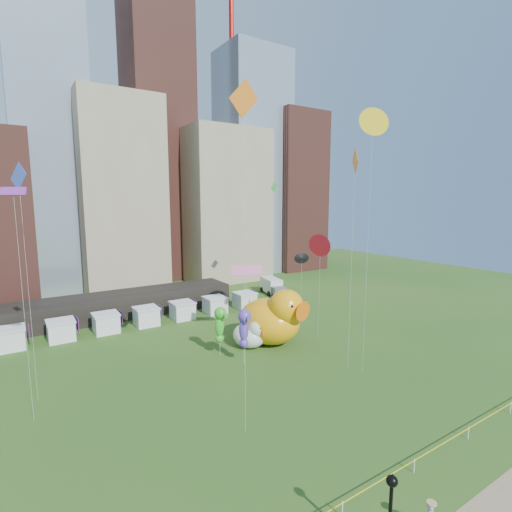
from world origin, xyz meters
TOP-DOWN VIEW (x-y plane):
  - skyline at (2.25, 61.06)m, footprint 101.00×23.00m
  - crane_right at (30.89, 64.00)m, footprint 23.00×1.00m
  - pavilion at (-4.00, 42.00)m, footprint 38.00×6.00m
  - vendor_tents at (1.02, 36.00)m, footprint 33.24×2.80m
  - caution_tape at (0.00, 0.00)m, footprint 50.00×0.06m
  - big_duck at (11.00, 21.65)m, footprint 8.29×9.40m
  - small_duck at (8.34, 22.02)m, footprint 4.36×4.94m
  - seahorse_green at (4.42, 21.86)m, footprint 1.51×1.77m
  - seahorse_purple at (5.46, 18.70)m, footprint 1.40×1.71m
  - box_truck at (24.56, 40.76)m, footprint 3.55×6.66m
  - kite_5 at (-12.32, 21.98)m, footprint 1.02×1.92m
  - kite_6 at (13.32, 12.35)m, footprint 1.31×1.92m
  - kite_7 at (-12.80, 18.70)m, footprint 1.65×1.34m
  - kite_8 at (16.63, 20.25)m, footprint 0.37×2.52m
  - kite_9 at (8.63, 23.45)m, footprint 3.26×2.00m
  - kite_10 at (19.11, 26.47)m, footprint 1.39×0.56m
  - kite_11 at (19.35, 33.18)m, footprint 1.50×0.51m
  - kite_12 at (14.00, 11.12)m, footprint 2.35×0.48m
  - kite_14 at (-0.31, 9.07)m, footprint 2.43×0.51m

SIDE VIEW (x-z plane):
  - caution_tape at x=0.00m, z-range 0.23..1.13m
  - vendor_tents at x=1.02m, z-range -0.09..2.31m
  - box_truck at x=24.56m, z-range 0.04..2.73m
  - small_duck at x=8.34m, z-range -0.14..3.32m
  - pavilion at x=-4.00m, z-range 0.00..3.20m
  - big_duck at x=11.00m, z-range -0.27..6.32m
  - seahorse_green at x=4.42m, z-range 1.05..6.33m
  - seahorse_purple at x=5.46m, z-range 1.21..6.86m
  - kite_9 at x=8.63m, z-range 3.95..12.94m
  - kite_10 at x=19.11m, z-range 3.90..13.15m
  - kite_8 at x=16.63m, z-range 4.90..17.22m
  - kite_7 at x=-12.80m, z-range 7.98..25.06m
  - kite_11 at x=19.35m, z-range 7.62..26.48m
  - kite_5 at x=-12.32m, z-range 7.86..26.88m
  - kite_6 at x=13.32m, z-range 8.66..29.49m
  - skyline at x=2.25m, z-range -12.56..55.44m
  - kite_14 at x=-0.31m, z-range 9.94..33.64m
  - kite_12 at x=14.00m, z-range 10.82..34.89m
  - crane_right at x=30.89m, z-range 8.90..84.90m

